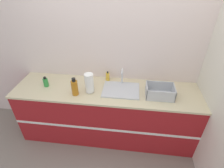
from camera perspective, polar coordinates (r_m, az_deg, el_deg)
ground_plane at (r=2.86m, az=-2.48°, el=-20.25°), size 12.00×12.00×0.00m
wall_back at (r=2.54m, az=-0.76°, el=10.52°), size 4.99×0.06×2.60m
wall_right at (r=2.43m, az=30.81°, el=4.18°), size 0.06×2.65×2.60m
counter_cabinet at (r=2.73m, az=-1.63°, el=-9.31°), size 2.62×0.67×0.88m
sink at (r=2.42m, az=2.97°, el=-1.68°), size 0.50×0.38×0.26m
paper_towel_roll at (r=2.34m, az=-7.43°, el=0.28°), size 0.12×0.12×0.28m
dish_rack at (r=2.38m, az=15.31°, el=-2.68°), size 0.36×0.25×0.15m
bottle_amber at (r=2.34m, az=-12.09°, el=-1.11°), size 0.09×0.09×0.25m
bottle_green at (r=2.65m, az=-20.82°, el=0.57°), size 0.07×0.07×0.15m
soap_dispenser at (r=2.60m, az=-1.43°, el=2.38°), size 0.05×0.05×0.16m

